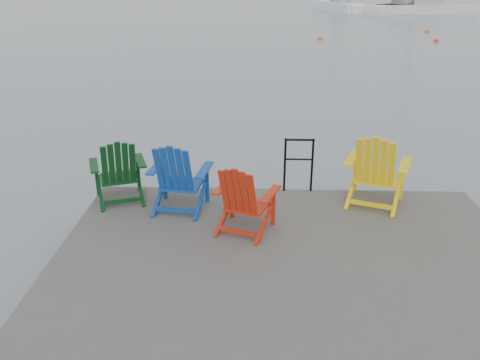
{
  "coord_description": "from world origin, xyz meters",
  "views": [
    {
      "loc": [
        -0.4,
        -5.25,
        3.89
      ],
      "look_at": [
        -0.68,
        2.03,
        0.85
      ],
      "focal_mm": 38.0,
      "sensor_mm": 36.0,
      "label": 1
    }
  ],
  "objects_px": {
    "handrail": "(299,160)",
    "chair_yellow": "(376,169)",
    "sailboat_near": "(338,7)",
    "sailboat_mid": "(409,8)",
    "chair_green": "(118,170)",
    "chair_red": "(244,198)",
    "sailboat_far": "(422,10)",
    "chair_blue": "(178,176)",
    "buoy_b": "(320,39)",
    "buoy_d": "(427,32)",
    "buoy_c": "(436,42)"
  },
  "relations": [
    {
      "from": "handrail",
      "to": "buoy_d",
      "type": "height_order",
      "value": "handrail"
    },
    {
      "from": "buoy_d",
      "to": "sailboat_far",
      "type": "bearing_deg",
      "value": 75.03
    },
    {
      "from": "chair_red",
      "to": "handrail",
      "type": "bearing_deg",
      "value": 79.79
    },
    {
      "from": "handrail",
      "to": "chair_blue",
      "type": "height_order",
      "value": "chair_blue"
    },
    {
      "from": "sailboat_far",
      "to": "sailboat_near",
      "type": "bearing_deg",
      "value": 72.18
    },
    {
      "from": "sailboat_near",
      "to": "sailboat_mid",
      "type": "height_order",
      "value": "sailboat_mid"
    },
    {
      "from": "sailboat_mid",
      "to": "buoy_b",
      "type": "xyz_separation_m",
      "value": [
        -10.56,
        -20.26,
        -0.35
      ]
    },
    {
      "from": "sailboat_near",
      "to": "buoy_b",
      "type": "distance_m",
      "value": 22.75
    },
    {
      "from": "handrail",
      "to": "chair_red",
      "type": "xyz_separation_m",
      "value": [
        -0.84,
        -1.43,
        -0.03
      ]
    },
    {
      "from": "chair_blue",
      "to": "buoy_b",
      "type": "xyz_separation_m",
      "value": [
        4.74,
        24.26,
        -1.05
      ]
    },
    {
      "from": "sailboat_far",
      "to": "buoy_c",
      "type": "distance_m",
      "value": 20.41
    },
    {
      "from": "buoy_b",
      "to": "buoy_d",
      "type": "xyz_separation_m",
      "value": [
        7.36,
        3.75,
        0.0
      ]
    },
    {
      "from": "chair_blue",
      "to": "chair_red",
      "type": "bearing_deg",
      "value": -25.03
    },
    {
      "from": "sailboat_far",
      "to": "buoy_b",
      "type": "relative_size",
      "value": 35.92
    },
    {
      "from": "chair_blue",
      "to": "chair_yellow",
      "type": "distance_m",
      "value": 2.98
    },
    {
      "from": "chair_green",
      "to": "sailboat_mid",
      "type": "bearing_deg",
      "value": 49.95
    },
    {
      "from": "chair_green",
      "to": "chair_red",
      "type": "height_order",
      "value": "chair_green"
    },
    {
      "from": "handrail",
      "to": "buoy_b",
      "type": "height_order",
      "value": "handrail"
    },
    {
      "from": "chair_blue",
      "to": "buoy_d",
      "type": "distance_m",
      "value": 30.53
    },
    {
      "from": "chair_red",
      "to": "buoy_c",
      "type": "distance_m",
      "value": 26.09
    },
    {
      "from": "chair_yellow",
      "to": "buoy_b",
      "type": "height_order",
      "value": "chair_yellow"
    },
    {
      "from": "chair_yellow",
      "to": "buoy_d",
      "type": "relative_size",
      "value": 3.49
    },
    {
      "from": "chair_blue",
      "to": "buoy_c",
      "type": "bearing_deg",
      "value": 72.27
    },
    {
      "from": "sailboat_far",
      "to": "buoy_b",
      "type": "height_order",
      "value": "sailboat_far"
    },
    {
      "from": "buoy_b",
      "to": "chair_green",
      "type": "bearing_deg",
      "value": -103.4
    },
    {
      "from": "chair_yellow",
      "to": "sailboat_far",
      "type": "height_order",
      "value": "sailboat_far"
    },
    {
      "from": "chair_red",
      "to": "chair_blue",
      "type": "bearing_deg",
      "value": 167.18
    },
    {
      "from": "chair_green",
      "to": "buoy_d",
      "type": "height_order",
      "value": "chair_green"
    },
    {
      "from": "sailboat_mid",
      "to": "chair_red",
      "type": "bearing_deg",
      "value": -54.01
    },
    {
      "from": "handrail",
      "to": "chair_yellow",
      "type": "relative_size",
      "value": 0.77
    },
    {
      "from": "handrail",
      "to": "chair_blue",
      "type": "relative_size",
      "value": 0.82
    },
    {
      "from": "chair_red",
      "to": "sailboat_near",
      "type": "xyz_separation_m",
      "value": [
        7.91,
        47.27,
        -0.65
      ]
    },
    {
      "from": "chair_blue",
      "to": "buoy_b",
      "type": "height_order",
      "value": "chair_blue"
    },
    {
      "from": "handrail",
      "to": "chair_yellow",
      "type": "xyz_separation_m",
      "value": [
        1.13,
        -0.49,
        0.05
      ]
    },
    {
      "from": "chair_red",
      "to": "sailboat_far",
      "type": "height_order",
      "value": "sailboat_far"
    },
    {
      "from": "sailboat_near",
      "to": "buoy_c",
      "type": "relative_size",
      "value": 33.24
    },
    {
      "from": "chair_green",
      "to": "sailboat_far",
      "type": "xyz_separation_m",
      "value": [
        17.12,
        42.86,
        -0.67
      ]
    },
    {
      "from": "chair_red",
      "to": "buoy_d",
      "type": "distance_m",
      "value": 30.75
    },
    {
      "from": "chair_green",
      "to": "chair_red",
      "type": "bearing_deg",
      "value": -44.97
    },
    {
      "from": "sailboat_far",
      "to": "buoy_b",
      "type": "xyz_separation_m",
      "value": [
        -11.41,
        -18.88,
        -0.36
      ]
    },
    {
      "from": "chair_green",
      "to": "sailboat_far",
      "type": "height_order",
      "value": "sailboat_far"
    },
    {
      "from": "chair_red",
      "to": "sailboat_mid",
      "type": "bearing_deg",
      "value": 92.64
    },
    {
      "from": "chair_blue",
      "to": "sailboat_far",
      "type": "distance_m",
      "value": 46.06
    },
    {
      "from": "handrail",
      "to": "chair_green",
      "type": "bearing_deg",
      "value": -169.59
    },
    {
      "from": "sailboat_near",
      "to": "sailboat_far",
      "type": "relative_size",
      "value": 0.9
    },
    {
      "from": "handrail",
      "to": "sailboat_near",
      "type": "height_order",
      "value": "sailboat_near"
    },
    {
      "from": "chair_yellow",
      "to": "buoy_b",
      "type": "bearing_deg",
      "value": 106.21
    },
    {
      "from": "handrail",
      "to": "sailboat_far",
      "type": "bearing_deg",
      "value": 71.32
    },
    {
      "from": "sailboat_near",
      "to": "buoy_c",
      "type": "height_order",
      "value": "sailboat_near"
    },
    {
      "from": "chair_green",
      "to": "chair_red",
      "type": "distance_m",
      "value": 2.16
    }
  ]
}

